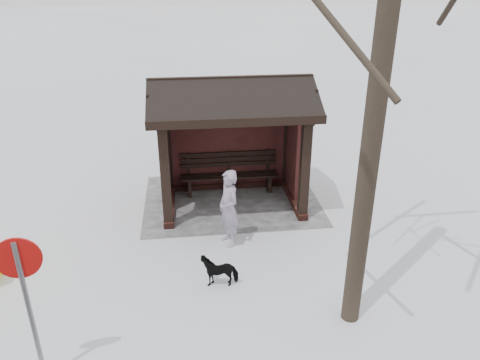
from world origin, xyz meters
The scene contains 6 objects.
ground centered at (0.00, 0.00, 0.00)m, with size 120.00×120.00×0.00m, color silver.
trampled_patch centered at (0.00, -0.20, 0.01)m, with size 4.20×3.20×0.02m, color #99999E.
bus_shelter centered at (0.00, -0.16, 2.17)m, with size 3.60×2.40×3.09m.
pedestrian centered at (0.25, 1.73, 0.81)m, with size 0.59×0.39×1.63m, color #9588A0.
dog centered at (0.55, 3.03, 0.28)m, with size 0.31×0.67×0.57m, color black.
road_sign centered at (3.15, 4.87, 1.65)m, with size 0.58×0.11×2.28m.
Camera 1 is at (1.01, 9.97, 5.27)m, focal length 35.00 mm.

